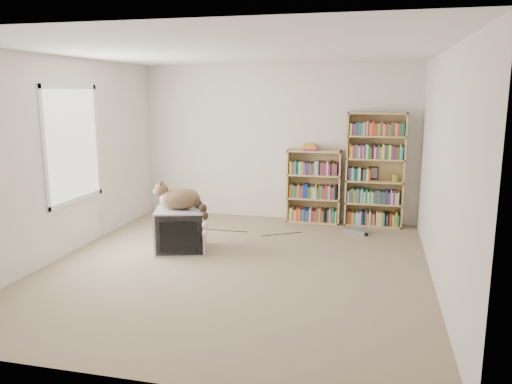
% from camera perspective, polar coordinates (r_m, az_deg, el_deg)
% --- Properties ---
extents(floor, '(4.50, 5.00, 0.01)m').
position_cam_1_polar(floor, '(6.07, -2.26, -8.51)').
color(floor, gray).
rests_on(floor, ground).
extents(wall_back, '(4.50, 0.02, 2.50)m').
position_cam_1_polar(wall_back, '(8.18, 2.45, 5.64)').
color(wall_back, silver).
rests_on(wall_back, floor).
extents(wall_front, '(4.50, 0.02, 2.50)m').
position_cam_1_polar(wall_front, '(3.47, -13.70, -2.44)').
color(wall_front, silver).
rests_on(wall_front, floor).
extents(wall_left, '(0.02, 5.00, 2.50)m').
position_cam_1_polar(wall_left, '(6.73, -21.15, 3.67)').
color(wall_left, silver).
rests_on(wall_left, floor).
extents(wall_right, '(0.02, 5.00, 2.50)m').
position_cam_1_polar(wall_right, '(5.59, 20.45, 2.31)').
color(wall_right, silver).
rests_on(wall_right, floor).
extents(ceiling, '(4.50, 5.00, 0.02)m').
position_cam_1_polar(ceiling, '(5.73, -2.46, 15.75)').
color(ceiling, white).
rests_on(ceiling, wall_back).
extents(window, '(0.02, 1.22, 1.52)m').
position_cam_1_polar(window, '(6.87, -20.21, 5.14)').
color(window, white).
rests_on(window, wall_left).
extents(crt_tv, '(0.79, 0.74, 0.56)m').
position_cam_1_polar(crt_tv, '(6.66, -8.54, -4.28)').
color(crt_tv, '#A3A3A5').
rests_on(crt_tv, floor).
extents(cat, '(0.82, 0.54, 0.61)m').
position_cam_1_polar(cat, '(6.52, -8.24, -1.13)').
color(cat, '#3C2618').
rests_on(cat, crt_tv).
extents(bookcase_tall, '(0.88, 0.30, 1.76)m').
position_cam_1_polar(bookcase_tall, '(7.94, 13.43, 2.18)').
color(bookcase_tall, tan).
rests_on(bookcase_tall, floor).
extents(bookcase_short, '(0.85, 0.30, 1.16)m').
position_cam_1_polar(bookcase_short, '(8.05, 6.64, 0.31)').
color(bookcase_short, tan).
rests_on(bookcase_short, floor).
extents(book_stack, '(0.22, 0.29, 0.09)m').
position_cam_1_polar(book_stack, '(7.93, 6.27, 5.11)').
color(book_stack, red).
rests_on(book_stack, bookcase_short).
extents(green_mug, '(0.10, 0.10, 0.11)m').
position_cam_1_polar(green_mug, '(7.94, 15.62, 1.59)').
color(green_mug, olive).
rests_on(green_mug, bookcase_tall).
extents(framed_print, '(0.15, 0.05, 0.20)m').
position_cam_1_polar(framed_print, '(8.02, 13.26, 2.14)').
color(framed_print, black).
rests_on(framed_print, bookcase_tall).
extents(dvd_player, '(0.39, 0.34, 0.08)m').
position_cam_1_polar(dvd_player, '(7.57, 11.40, -4.39)').
color(dvd_player, '#B3B3B8').
rests_on(dvd_player, floor).
extents(wall_outlet, '(0.01, 0.08, 0.13)m').
position_cam_1_polar(wall_outlet, '(7.54, -17.18, -2.51)').
color(wall_outlet, silver).
rests_on(wall_outlet, wall_left).
extents(floor_cables, '(1.20, 0.70, 0.01)m').
position_cam_1_polar(floor_cables, '(7.47, 0.92, -4.64)').
color(floor_cables, black).
rests_on(floor_cables, floor).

